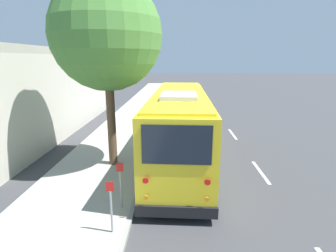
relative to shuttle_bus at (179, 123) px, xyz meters
name	(u,v)px	position (x,y,z in m)	size (l,w,h in m)	color
ground_plane	(179,161)	(-0.18, 0.01, -1.90)	(160.00, 160.00, 0.00)	#3D3D3F
sidewalk_slab	(106,158)	(-0.18, 3.64, -1.82)	(80.00, 4.05, 0.15)	#A3A099
curb_strip	(148,159)	(-0.18, 1.55, -1.82)	(80.00, 0.14, 0.15)	gray
shuttle_bus	(179,123)	(0.00, 0.00, 0.00)	(10.86, 2.80, 3.53)	yellow
parked_sedan_maroon	(172,107)	(11.47, 0.52, -1.29)	(4.36, 2.04, 1.30)	maroon
parked_sedan_gray	(173,97)	(17.91, 0.51, -1.28)	(4.15, 1.85, 1.33)	slate
street_tree	(107,28)	(-0.83, 3.05, 4.23)	(4.60, 4.60, 8.66)	brown
sign_post_near	(111,207)	(-5.90, 1.92, -0.95)	(0.06, 0.22, 1.54)	gray
sign_post_far	(121,185)	(-4.63, 1.92, -0.95)	(0.06, 0.22, 1.54)	gray
fire_hydrant	(150,118)	(6.95, 2.14, -1.34)	(0.22, 0.22, 0.81)	gold
building_backdrop	(26,93)	(5.60, 10.64, 0.67)	(17.53, 7.19, 5.51)	beige
lane_stripe_mid	(261,172)	(-1.38, -3.61, -1.89)	(2.40, 0.14, 0.01)	silver
lane_stripe_ahead	(233,134)	(4.62, -3.61, -1.89)	(2.40, 0.14, 0.01)	silver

